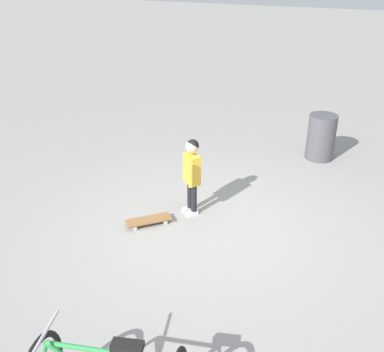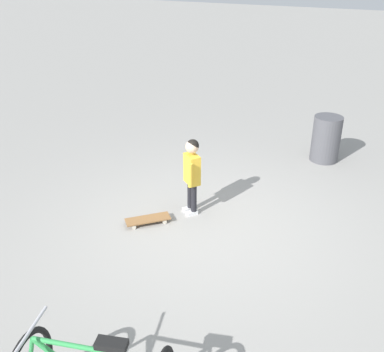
{
  "view_description": "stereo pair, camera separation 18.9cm",
  "coord_description": "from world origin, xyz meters",
  "views": [
    {
      "loc": [
        4.59,
        1.53,
        3.22
      ],
      "look_at": [
        -0.34,
        -0.38,
        0.55
      ],
      "focal_mm": 42.46,
      "sensor_mm": 36.0,
      "label": 1
    },
    {
      "loc": [
        4.52,
        1.71,
        3.22
      ],
      "look_at": [
        -0.34,
        -0.38,
        0.55
      ],
      "focal_mm": 42.46,
      "sensor_mm": 36.0,
      "label": 2
    }
  ],
  "objects": [
    {
      "name": "child_person",
      "position": [
        -0.34,
        -0.38,
        0.66
      ],
      "size": [
        0.38,
        0.28,
        1.06
      ],
      "color": "black",
      "rests_on": "ground"
    },
    {
      "name": "trash_bin",
      "position": [
        -2.78,
        0.99,
        0.38
      ],
      "size": [
        0.47,
        0.47,
        0.77
      ],
      "primitive_type": "cylinder",
      "color": "#4C4C51",
      "rests_on": "ground"
    },
    {
      "name": "skateboard",
      "position": [
        0.15,
        -0.8,
        0.06
      ],
      "size": [
        0.53,
        0.56,
        0.07
      ],
      "color": "olive",
      "rests_on": "ground"
    },
    {
      "name": "ground_plane",
      "position": [
        0.0,
        0.0,
        0.0
      ],
      "size": [
        50.0,
        50.0,
        0.0
      ],
      "primitive_type": "plane",
      "color": "gray"
    }
  ]
}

